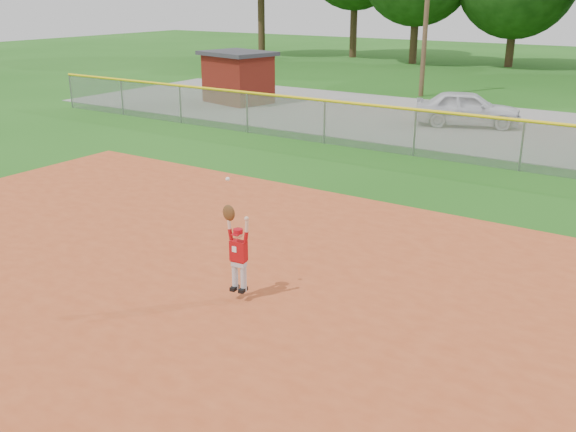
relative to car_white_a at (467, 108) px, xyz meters
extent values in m
plane|color=#1D5413|center=(3.52, -15.67, -0.72)|extent=(120.00, 120.00, 0.00)
cube|color=#AE441F|center=(3.52, -18.67, -0.70)|extent=(24.00, 16.00, 0.04)
cube|color=gray|center=(3.52, 0.33, -0.70)|extent=(44.00, 10.00, 0.03)
imported|color=silver|center=(0.00, 0.00, 0.00)|extent=(4.34, 2.90, 1.37)
cube|color=#53130B|center=(-10.93, -0.43, 0.39)|extent=(3.25, 2.71, 2.22)
cube|color=#333338|center=(-10.93, -0.43, 1.59)|extent=(3.67, 3.14, 0.18)
cube|color=gray|center=(3.52, -5.67, 0.03)|extent=(40.00, 0.03, 1.50)
cylinder|color=yellow|center=(3.52, -5.67, 0.78)|extent=(40.00, 0.10, 0.10)
cylinder|color=gray|center=(-16.48, -5.67, 0.03)|extent=(0.06, 0.06, 1.50)
cylinder|color=gray|center=(-13.14, -5.67, 0.03)|extent=(0.06, 0.06, 1.50)
cylinder|color=gray|center=(-9.81, -5.67, 0.03)|extent=(0.06, 0.06, 1.50)
cylinder|color=gray|center=(-6.48, -5.67, 0.03)|extent=(0.06, 0.06, 1.50)
cylinder|color=gray|center=(-3.14, -5.67, 0.03)|extent=(0.06, 0.06, 1.50)
cylinder|color=gray|center=(0.19, -5.67, 0.03)|extent=(0.06, 0.06, 1.50)
cylinder|color=gray|center=(3.52, -5.67, 0.03)|extent=(0.06, 0.06, 1.50)
cylinder|color=#4C3823|center=(-4.48, 6.33, 3.78)|extent=(0.24, 0.24, 9.00)
cylinder|color=#422D1C|center=(-23.73, 19.35, 2.22)|extent=(0.56, 0.56, 5.87)
cylinder|color=#422D1C|center=(-17.09, 22.74, 2.33)|extent=(0.56, 0.56, 6.10)
cylinder|color=#422D1C|center=(-11.10, 20.86, 1.50)|extent=(0.56, 0.56, 4.43)
cylinder|color=#422D1C|center=(-4.55, 22.51, 1.34)|extent=(0.56, 0.56, 4.11)
cylinder|color=silver|center=(1.68, -16.92, -0.28)|extent=(0.11, 0.11, 0.46)
cylinder|color=silver|center=(1.85, -16.90, -0.28)|extent=(0.11, 0.11, 0.46)
cube|color=black|center=(1.69, -16.95, -0.48)|extent=(0.12, 0.20, 0.07)
cube|color=black|center=(1.85, -16.93, -0.48)|extent=(0.12, 0.20, 0.07)
cube|color=silver|center=(1.77, -16.91, -0.02)|extent=(0.26, 0.16, 0.09)
cube|color=maroon|center=(1.77, -16.91, 0.03)|extent=(0.27, 0.17, 0.04)
cube|color=#A50B0F|center=(1.77, -16.91, 0.21)|extent=(0.30, 0.18, 0.35)
cube|color=white|center=(1.74, -16.99, 0.26)|extent=(0.08, 0.02, 0.10)
sphere|color=beige|center=(1.77, -16.91, 0.51)|extent=(0.18, 0.18, 0.16)
cylinder|color=#AE0A14|center=(1.77, -16.91, 0.56)|extent=(0.18, 0.18, 0.07)
cube|color=#AE0A14|center=(1.78, -16.99, 0.52)|extent=(0.13, 0.11, 0.01)
cylinder|color=#A50B0F|center=(1.62, -16.93, 0.48)|extent=(0.10, 0.08, 0.19)
cylinder|color=beige|center=(1.60, -16.93, 0.67)|extent=(0.08, 0.06, 0.21)
ellipsoid|color=#4C2D14|center=(1.60, -16.93, 0.85)|extent=(0.25, 0.14, 0.28)
sphere|color=white|center=(1.60, -16.93, 1.43)|extent=(0.08, 0.08, 0.07)
cylinder|color=#A50B0F|center=(1.91, -16.89, 0.48)|extent=(0.10, 0.08, 0.19)
cylinder|color=beige|center=(1.93, -16.89, 0.67)|extent=(0.08, 0.06, 0.21)
sphere|color=beige|center=(1.93, -16.89, 0.80)|extent=(0.08, 0.08, 0.07)
camera|label=1|loc=(7.90, -24.71, 4.28)|focal=40.00mm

